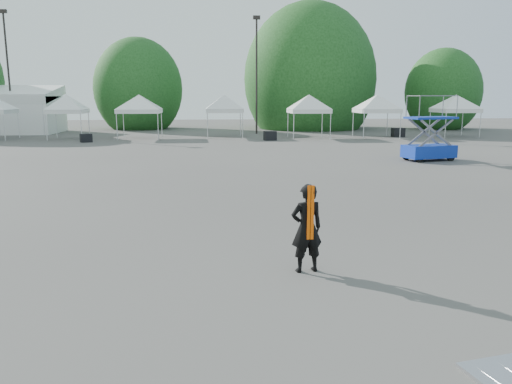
{
  "coord_description": "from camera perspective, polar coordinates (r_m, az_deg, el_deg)",
  "views": [
    {
      "loc": [
        -1.15,
        -11.27,
        3.18
      ],
      "look_at": [
        -0.22,
        -1.52,
        1.3
      ],
      "focal_mm": 35.0,
      "sensor_mm": 36.0,
      "label": 1
    }
  ],
  "objects": [
    {
      "name": "ground",
      "position": [
        11.77,
        0.39,
        -4.82
      ],
      "size": [
        120.0,
        120.0,
        0.0
      ],
      "primitive_type": "plane",
      "color": "#474442",
      "rests_on": "ground"
    },
    {
      "name": "light_pole_west",
      "position": [
        48.38,
        -26.5,
        12.82
      ],
      "size": [
        0.6,
        0.25,
        10.3
      ],
      "color": "black",
      "rests_on": "ground"
    },
    {
      "name": "light_pole_east",
      "position": [
        43.53,
        0.06,
        13.93
      ],
      "size": [
        0.6,
        0.25,
        9.8
      ],
      "color": "black",
      "rests_on": "ground"
    },
    {
      "name": "tree_mid_w",
      "position": [
        51.73,
        -13.29,
        11.4
      ],
      "size": [
        4.16,
        4.16,
        6.33
      ],
      "color": "#382314",
      "rests_on": "ground"
    },
    {
      "name": "tree_mid_e",
      "position": [
        51.31,
        6.14,
        12.65
      ],
      "size": [
        5.12,
        5.12,
        7.79
      ],
      "color": "#382314",
      "rests_on": "ground"
    },
    {
      "name": "tree_far_e",
      "position": [
        53.54,
        20.57,
        10.66
      ],
      "size": [
        3.84,
        3.84,
        5.84
      ],
      "color": "#382314",
      "rests_on": "ground"
    },
    {
      "name": "tent_c",
      "position": [
        40.6,
        -20.85,
        9.99
      ],
      "size": [
        3.8,
        3.8,
        3.88
      ],
      "color": "silver",
      "rests_on": "ground"
    },
    {
      "name": "tent_d",
      "position": [
        39.74,
        -13.22,
        10.4
      ],
      "size": [
        4.53,
        4.53,
        3.88
      ],
      "color": "silver",
      "rests_on": "ground"
    },
    {
      "name": "tent_e",
      "position": [
        39.89,
        -3.65,
        10.66
      ],
      "size": [
        4.09,
        4.09,
        3.88
      ],
      "color": "silver",
      "rests_on": "ground"
    },
    {
      "name": "tent_f",
      "position": [
        39.08,
        6.08,
        10.62
      ],
      "size": [
        4.23,
        4.23,
        3.88
      ],
      "color": "silver",
      "rests_on": "ground"
    },
    {
      "name": "tent_g",
      "position": [
        40.48,
        13.68,
        10.38
      ],
      "size": [
        4.32,
        4.32,
        3.88
      ],
      "color": "silver",
      "rests_on": "ground"
    },
    {
      "name": "tent_h",
      "position": [
        43.28,
        21.9,
        9.93
      ],
      "size": [
        4.26,
        4.26,
        3.88
      ],
      "color": "silver",
      "rests_on": "ground"
    },
    {
      "name": "man",
      "position": [
        9.14,
        5.81,
        -4.13
      ],
      "size": [
        0.66,
        0.5,
        1.64
      ],
      "rotation": [
        0.0,
        0.0,
        3.33
      ],
      "color": "black",
      "rests_on": "ground"
    },
    {
      "name": "scissor_lift",
      "position": [
        26.56,
        19.29,
        6.91
      ],
      "size": [
        2.72,
        1.79,
        3.24
      ],
      "rotation": [
        0.0,
        0.0,
        0.23
      ],
      "color": "#0B2C99",
      "rests_on": "ground"
    },
    {
      "name": "crate_west",
      "position": [
        37.37,
        -18.85,
        5.86
      ],
      "size": [
        0.95,
        0.87,
        0.6
      ],
      "primitive_type": "cube",
      "rotation": [
        0.0,
        0.0,
        0.43
      ],
      "color": "black",
      "rests_on": "ground"
    },
    {
      "name": "crate_mid",
      "position": [
        37.01,
        1.62,
        6.44
      ],
      "size": [
        0.96,
        0.8,
        0.67
      ],
      "primitive_type": "cube",
      "rotation": [
        0.0,
        0.0,
        0.17
      ],
      "color": "black",
      "rests_on": "ground"
    },
    {
      "name": "crate_east",
      "position": [
        41.66,
        15.92,
        6.56
      ],
      "size": [
        0.94,
        0.74,
        0.72
      ],
      "primitive_type": "cube",
      "rotation": [
        0.0,
        0.0,
        0.03
      ],
      "color": "black",
      "rests_on": "ground"
    }
  ]
}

